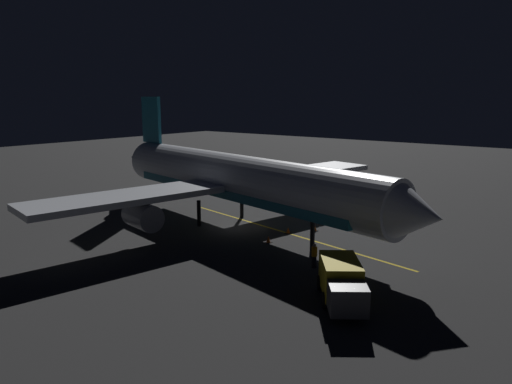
% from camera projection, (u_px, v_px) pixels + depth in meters
% --- Properties ---
extents(ground_plane, '(180.00, 180.00, 0.20)m').
position_uv_depth(ground_plane, '(239.00, 228.00, 43.65)').
color(ground_plane, '#2E2E2F').
extents(apron_guide_stripe, '(5.27, 25.92, 0.01)m').
position_uv_depth(apron_guide_stripe, '(282.00, 232.00, 42.16)').
color(apron_guide_stripe, gold).
rests_on(apron_guide_stripe, ground_plane).
extents(airliner, '(36.21, 40.19, 11.66)m').
position_uv_depth(airliner, '(234.00, 180.00, 43.25)').
color(airliner, silver).
rests_on(airliner, ground_plane).
extents(baggage_truck, '(5.63, 4.93, 2.37)m').
position_uv_depth(baggage_truck, '(342.00, 283.00, 27.33)').
color(baggage_truck, gold).
rests_on(baggage_truck, ground_plane).
extents(catering_truck, '(3.96, 6.70, 2.46)m').
position_uv_depth(catering_truck, '(330.00, 202.00, 48.35)').
color(catering_truck, silver).
rests_on(catering_truck, ground_plane).
extents(ground_crew_worker, '(0.40, 0.40, 1.74)m').
position_uv_depth(ground_crew_worker, '(314.00, 256.00, 33.06)').
color(ground_crew_worker, black).
rests_on(ground_crew_worker, ground_plane).
extents(traffic_cone_near_left, '(0.50, 0.50, 0.55)m').
position_uv_depth(traffic_cone_near_left, '(315.00, 228.00, 42.30)').
color(traffic_cone_near_left, '#EA590F').
rests_on(traffic_cone_near_left, ground_plane).
extents(traffic_cone_near_right, '(0.50, 0.50, 0.55)m').
position_uv_depth(traffic_cone_near_right, '(288.00, 231.00, 41.58)').
color(traffic_cone_near_right, '#EA590F').
rests_on(traffic_cone_near_right, ground_plane).
extents(traffic_cone_under_wing, '(0.50, 0.50, 0.55)m').
position_uv_depth(traffic_cone_under_wing, '(268.00, 240.00, 38.93)').
color(traffic_cone_under_wing, '#EA590F').
rests_on(traffic_cone_under_wing, ground_plane).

